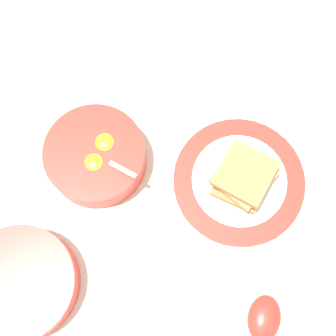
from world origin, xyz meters
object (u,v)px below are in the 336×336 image
object	(u,v)px
egg_bowl	(96,156)
congee_bowl	(21,283)
toast_sandwich	(243,177)
soup_spoon	(263,325)
toast_plate	(239,181)

from	to	relation	value
egg_bowl	congee_bowl	xyz separation A→B (m)	(-0.20, 0.09, -0.00)
toast_sandwich	soup_spoon	world-z (taller)	toast_sandwich
toast_plate	egg_bowl	bearing A→B (deg)	85.19
egg_bowl	congee_bowl	size ratio (longest dim) A/B	0.95
egg_bowl	soup_spoon	xyz separation A→B (m)	(-0.24, -0.27, -0.01)
toast_sandwich	soup_spoon	xyz separation A→B (m)	(-0.22, -0.03, -0.02)
egg_bowl	soup_spoon	distance (m)	0.36
toast_plate	soup_spoon	xyz separation A→B (m)	(-0.22, -0.04, 0.01)
congee_bowl	egg_bowl	bearing A→B (deg)	-24.02
toast_plate	toast_sandwich	size ratio (longest dim) A/B	1.91
toast_plate	toast_sandwich	bearing A→B (deg)	-100.20
egg_bowl	soup_spoon	bearing A→B (deg)	-131.57
toast_sandwich	congee_bowl	xyz separation A→B (m)	(-0.18, 0.32, -0.01)
toast_plate	congee_bowl	world-z (taller)	congee_bowl
egg_bowl	congee_bowl	world-z (taller)	egg_bowl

